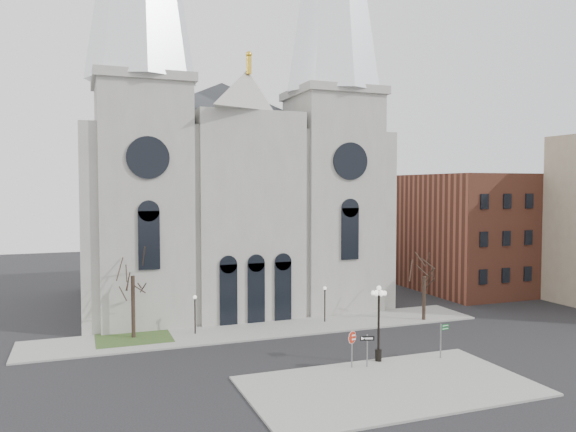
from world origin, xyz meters
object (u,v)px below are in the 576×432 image
object	(u,v)px
stop_sign	(352,341)
globe_lamp	(379,314)
street_name_sign	(442,338)
one_way_sign	(367,345)

from	to	relation	value
stop_sign	globe_lamp	world-z (taller)	globe_lamp
stop_sign	globe_lamp	bearing A→B (deg)	9.21
stop_sign	street_name_sign	world-z (taller)	stop_sign
stop_sign	one_way_sign	world-z (taller)	stop_sign
stop_sign	one_way_sign	bearing A→B (deg)	-16.83
globe_lamp	street_name_sign	size ratio (longest dim) A/B	2.16
street_name_sign	globe_lamp	bearing A→B (deg)	159.07
globe_lamp	street_name_sign	xyz separation A→B (m)	(4.65, -0.96, -1.94)
one_way_sign	street_name_sign	size ratio (longest dim) A/B	0.90
globe_lamp	street_name_sign	bearing A→B (deg)	-11.62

